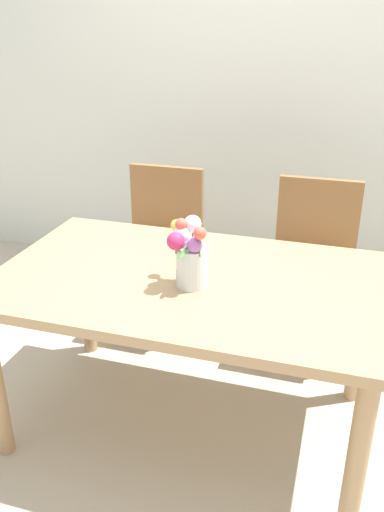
# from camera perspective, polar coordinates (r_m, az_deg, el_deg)

# --- Properties ---
(ground_plane) EXTENTS (12.00, 12.00, 0.00)m
(ground_plane) POSITION_cam_1_polar(r_m,az_deg,el_deg) (2.46, -0.19, -17.38)
(ground_plane) COLOR #B7AD99
(back_wall) EXTENTS (7.00, 0.10, 2.80)m
(back_wall) POSITION_cam_1_polar(r_m,az_deg,el_deg) (3.41, 8.20, 20.10)
(back_wall) COLOR silver
(back_wall) RESTS_ON ground_plane
(dining_table) EXTENTS (1.52, 0.92, 0.72)m
(dining_table) POSITION_cam_1_polar(r_m,az_deg,el_deg) (2.10, -0.22, -4.36)
(dining_table) COLOR tan
(dining_table) RESTS_ON ground_plane
(chair_left) EXTENTS (0.42, 0.42, 0.90)m
(chair_left) POSITION_cam_1_polar(r_m,az_deg,el_deg) (2.95, -3.38, 2.01)
(chair_left) COLOR olive
(chair_left) RESTS_ON ground_plane
(chair_right) EXTENTS (0.42, 0.42, 0.90)m
(chair_right) POSITION_cam_1_polar(r_m,az_deg,el_deg) (2.80, 12.91, 0.08)
(chair_right) COLOR olive
(chair_right) RESTS_ON ground_plane
(flower_vase) EXTENTS (0.17, 0.20, 0.26)m
(flower_vase) POSITION_cam_1_polar(r_m,az_deg,el_deg) (1.93, -0.27, 0.14)
(flower_vase) COLOR silver
(flower_vase) RESTS_ON dining_table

